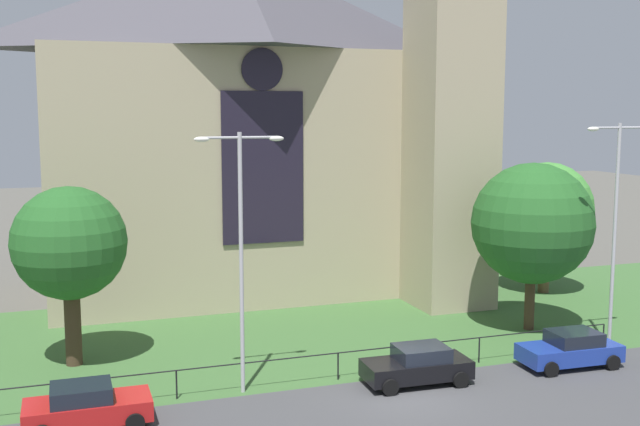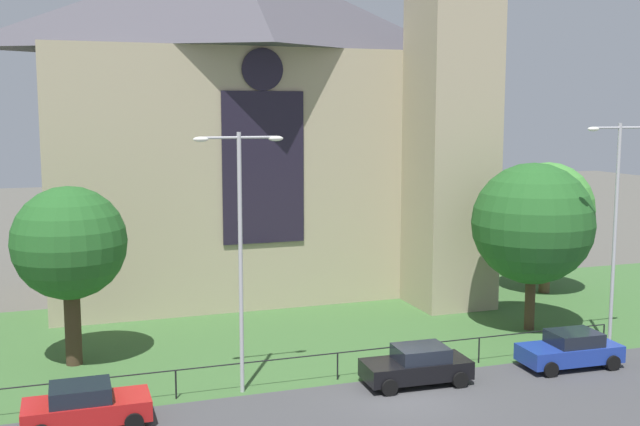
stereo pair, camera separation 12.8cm
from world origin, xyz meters
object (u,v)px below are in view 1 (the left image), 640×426
object	(u,v)px
tree_left_near	(69,244)
parked_car_red	(86,406)
streetlamp_near	(241,233)
tree_right_far	(546,209)
parked_car_black	(418,365)
tree_right_near	(532,223)
parked_car_blue	(570,349)
church_building	(252,118)
streetlamp_far	(616,211)

from	to	relation	value
tree_left_near	parked_car_red	size ratio (longest dim) A/B	1.80
streetlamp_near	parked_car_red	distance (m)	8.05
tree_right_far	parked_car_black	size ratio (longest dim) A/B	1.81
tree_right_far	parked_car_red	bearing A→B (deg)	-156.08
tree_left_near	parked_car_black	bearing A→B (deg)	-28.25
tree_right_near	parked_car_red	world-z (taller)	tree_right_near
tree_left_near	parked_car_blue	size ratio (longest dim) A/B	1.78
tree_left_near	church_building	bearing A→B (deg)	46.96
parked_car_red	parked_car_black	bearing A→B (deg)	1.27
tree_left_near	tree_right_far	bearing A→B (deg)	10.05
church_building	tree_right_far	distance (m)	18.12
streetlamp_near	tree_left_near	bearing A→B (deg)	137.54
tree_left_near	parked_car_black	size ratio (longest dim) A/B	1.78
streetlamp_far	tree_right_far	bearing A→B (deg)	70.24
streetlamp_near	streetlamp_far	bearing A→B (deg)	0.00
tree_left_near	parked_car_red	xyz separation A→B (m)	(0.22, -7.00, -4.43)
tree_right_near	tree_left_near	bearing A→B (deg)	175.40
tree_right_far	streetlamp_near	xyz separation A→B (m)	(-20.66, -10.22, 1.16)
tree_right_near	parked_car_black	world-z (taller)	tree_right_near
tree_right_far	tree_left_near	world-z (taller)	tree_right_far
church_building	parked_car_blue	bearing A→B (deg)	-64.05
tree_left_near	tree_right_near	bearing A→B (deg)	-4.60
streetlamp_far	parked_car_black	world-z (taller)	streetlamp_far
streetlamp_near	church_building	bearing A→B (deg)	74.53
church_building	streetlamp_near	world-z (taller)	church_building
church_building	parked_car_black	bearing A→B (deg)	-83.68
tree_right_far	parked_car_red	distance (m)	29.24
church_building	streetlamp_far	size ratio (longest dim) A/B	2.56
church_building	parked_car_red	distance (m)	23.26
tree_right_far	parked_car_black	distance (m)	18.61
church_building	streetlamp_far	distance (m)	21.32
parked_car_red	parked_car_black	xyz separation A→B (m)	(12.49, 0.17, 0.00)
tree_right_far	tree_left_near	distance (m)	27.08
parked_car_red	parked_car_black	distance (m)	12.49
parked_car_black	tree_left_near	bearing A→B (deg)	-25.96
streetlamp_near	streetlamp_far	xyz separation A→B (m)	(16.99, 0.00, 0.13)
parked_car_red	streetlamp_far	bearing A→B (deg)	4.29
parked_car_red	church_building	bearing A→B (deg)	60.93
church_building	tree_right_far	bearing A→B (deg)	-22.82
church_building	tree_right_far	xyz separation A→B (m)	(15.98, -6.72, -5.29)
streetlamp_near	parked_car_blue	xyz separation A→B (m)	(13.70, -1.58, -5.40)
tree_right_near	church_building	bearing A→B (deg)	128.88
tree_right_near	parked_car_blue	bearing A→B (deg)	-106.65
streetlamp_far	parked_car_black	size ratio (longest dim) A/B	2.38
streetlamp_near	parked_car_black	distance (m)	8.72
parked_car_black	parked_car_blue	bearing A→B (deg)	-179.64
tree_right_far	streetlamp_near	world-z (taller)	streetlamp_near
streetlamp_near	tree_right_far	bearing A→B (deg)	26.32
tree_left_near	streetlamp_far	distance (m)	23.67
parked_car_red	parked_car_blue	size ratio (longest dim) A/B	0.99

